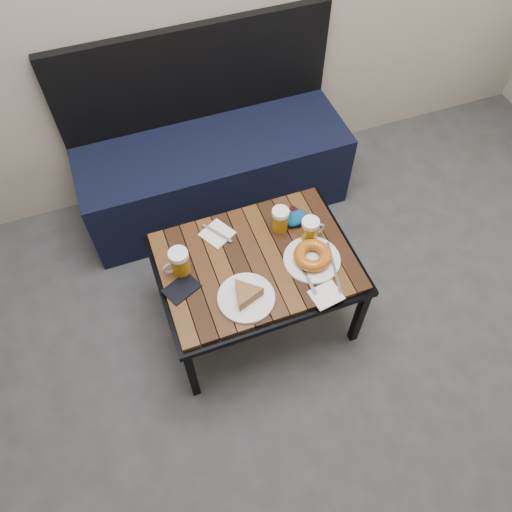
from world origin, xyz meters
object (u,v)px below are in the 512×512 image
object	(u,v)px
beer_mug_left	(179,262)
plate_pie	(246,296)
passport_burgundy	(296,217)
plate_bagel	(312,257)
bench	(213,165)
knit_pouch	(296,218)
beer_mug_centre	(280,219)
cafe_table	(256,266)
beer_mug_right	(310,230)
passport_navy	(182,288)

from	to	relation	value
beer_mug_left	plate_pie	size ratio (longest dim) A/B	0.56
plate_pie	passport_burgundy	bearing A→B (deg)	42.33
plate_pie	plate_bagel	bearing A→B (deg)	13.64
bench	passport_burgundy	size ratio (longest dim) A/B	12.81
beer_mug_left	knit_pouch	size ratio (longest dim) A/B	1.18
beer_mug_left	beer_mug_centre	xyz separation A→B (m)	(0.47, 0.07, -0.01)
passport_burgundy	cafe_table	bearing A→B (deg)	-174.40
beer_mug_right	passport_navy	bearing A→B (deg)	-176.98
passport_navy	beer_mug_left	bearing A→B (deg)	141.50
cafe_table	plate_pie	bearing A→B (deg)	-121.78
beer_mug_right	beer_mug_left	bearing A→B (deg)	174.80
beer_mug_left	plate_pie	bearing A→B (deg)	126.21
beer_mug_centre	passport_navy	bearing A→B (deg)	171.19
beer_mug_left	plate_bagel	distance (m)	0.55
beer_mug_left	knit_pouch	bearing A→B (deg)	-179.48
beer_mug_right	bench	bearing A→B (deg)	103.04
plate_bagel	cafe_table	bearing A→B (deg)	158.26
cafe_table	plate_bagel	xyz separation A→B (m)	(0.22, -0.09, 0.07)
plate_bagel	beer_mug_centre	bearing A→B (deg)	105.80
bench	passport_burgundy	bearing A→B (deg)	-72.11
beer_mug_left	beer_mug_right	xyz separation A→B (m)	(0.56, -0.03, -0.00)
plate_bagel	beer_mug_left	bearing A→B (deg)	165.10
passport_navy	knit_pouch	bearing A→B (deg)	81.51
beer_mug_left	passport_navy	bearing A→B (deg)	68.23
bench	plate_pie	bearing A→B (deg)	-98.63
beer_mug_right	plate_pie	xyz separation A→B (m)	(-0.35, -0.19, -0.03)
cafe_table	beer_mug_left	size ratio (longest dim) A/B	6.54
beer_mug_centre	passport_navy	distance (m)	0.51
beer_mug_right	passport_burgundy	world-z (taller)	beer_mug_right
bench	beer_mug_left	distance (m)	0.86
beer_mug_centre	plate_bagel	xyz separation A→B (m)	(0.06, -0.21, -0.03)
bench	beer_mug_right	bearing A→B (deg)	-74.63
beer_mug_right	knit_pouch	size ratio (longest dim) A/B	1.10
passport_navy	knit_pouch	size ratio (longest dim) A/B	1.24
bench	cafe_table	bearing A→B (deg)	-93.14
passport_navy	passport_burgundy	bearing A→B (deg)	83.36
plate_pie	cafe_table	bearing A→B (deg)	58.22
beer_mug_centre	plate_pie	distance (m)	0.39
beer_mug_left	beer_mug_right	size ratio (longest dim) A/B	1.07
beer_mug_right	passport_navy	size ratio (longest dim) A/B	0.89
bench	beer_mug_centre	xyz separation A→B (m)	(0.11, -0.67, 0.26)
beer_mug_left	plate_bagel	size ratio (longest dim) A/B	0.41
plate_bagel	knit_pouch	bearing A→B (deg)	84.85
beer_mug_right	plate_bagel	size ratio (longest dim) A/B	0.39
beer_mug_centre	beer_mug_right	bearing A→B (deg)	-71.89
bench	passport_burgundy	distance (m)	0.70
cafe_table	plate_bagel	bearing A→B (deg)	-21.74
beer_mug_left	beer_mug_centre	bearing A→B (deg)	-179.02
beer_mug_right	plate_bagel	world-z (taller)	beer_mug_right
beer_mug_left	passport_burgundy	size ratio (longest dim) A/B	1.18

